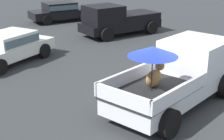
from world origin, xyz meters
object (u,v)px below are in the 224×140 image
object	(u,v)px
pickup_truck_red	(118,20)
parked_sedan_far	(8,46)
pickup_truck_main	(180,73)
parked_sedan_near	(61,11)

from	to	relation	value
pickup_truck_red	parked_sedan_far	distance (m)	7.21
pickup_truck_main	parked_sedan_near	bearing A→B (deg)	64.01
pickup_truck_main	parked_sedan_far	size ratio (longest dim) A/B	1.12
pickup_truck_main	parked_sedan_near	xyz separation A→B (m)	(5.42, 13.79, -0.24)
pickup_truck_main	parked_sedan_far	world-z (taller)	pickup_truck_main
parked_sedan_far	parked_sedan_near	bearing A→B (deg)	-156.26
pickup_truck_red	parked_sedan_far	size ratio (longest dim) A/B	1.09
parked_sedan_far	pickup_truck_main	bearing A→B (deg)	87.53
pickup_truck_red	parked_sedan_near	xyz separation A→B (m)	(0.10, 5.72, -0.13)
pickup_truck_main	parked_sedan_near	size ratio (longest dim) A/B	1.13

